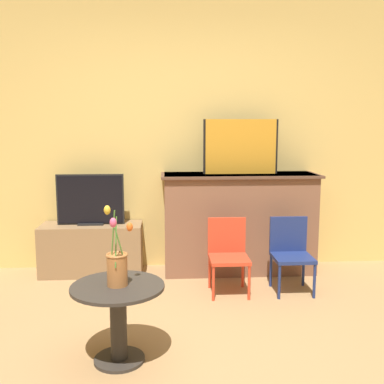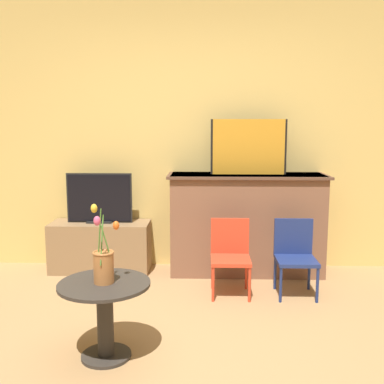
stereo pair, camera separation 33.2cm
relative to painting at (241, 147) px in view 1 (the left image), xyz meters
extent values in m
plane|color=#A87F51|center=(-0.53, -1.89, -1.23)|extent=(14.00, 14.00, 0.00)
cube|color=#E0BC66|center=(-0.53, 0.24, 0.12)|extent=(8.00, 0.06, 2.70)
cube|color=brown|center=(-0.01, -0.01, -0.74)|extent=(1.45, 0.44, 0.97)
cube|color=brown|center=(-0.01, -0.02, -0.27)|extent=(1.51, 0.48, 0.02)
cube|color=black|center=(0.00, 0.01, 0.00)|extent=(0.72, 0.02, 0.52)
cube|color=orange|center=(0.00, -0.01, 0.00)|extent=(0.68, 0.02, 0.52)
cube|color=olive|center=(-1.44, 0.00, -0.98)|extent=(0.96, 0.38, 0.48)
cube|color=black|center=(-1.44, 0.00, -0.73)|extent=(0.24, 0.12, 0.02)
cube|color=black|center=(-1.44, 0.01, -0.50)|extent=(0.64, 0.02, 0.48)
cube|color=black|center=(-1.44, 0.00, -0.50)|extent=(0.61, 0.02, 0.45)
cylinder|color=red|center=(-0.34, -0.76, -1.08)|extent=(0.02, 0.02, 0.29)
cylinder|color=red|center=(-0.04, -0.76, -1.08)|extent=(0.02, 0.02, 0.29)
cylinder|color=red|center=(-0.34, -0.47, -1.08)|extent=(0.02, 0.02, 0.29)
cylinder|color=red|center=(-0.04, -0.47, -1.08)|extent=(0.02, 0.02, 0.29)
cube|color=red|center=(-0.19, -0.62, -0.92)|extent=(0.33, 0.33, 0.03)
cube|color=red|center=(-0.19, -0.46, -0.75)|extent=(0.33, 0.02, 0.31)
cylinder|color=navy|center=(0.21, -0.76, -1.08)|extent=(0.02, 0.02, 0.29)
cylinder|color=navy|center=(0.51, -0.76, -1.08)|extent=(0.02, 0.02, 0.29)
cylinder|color=navy|center=(0.21, -0.47, -1.08)|extent=(0.02, 0.02, 0.29)
cylinder|color=navy|center=(0.51, -0.47, -1.08)|extent=(0.02, 0.02, 0.29)
cube|color=navy|center=(0.36, -0.61, -0.92)|extent=(0.33, 0.33, 0.03)
cube|color=navy|center=(0.36, -0.46, -0.75)|extent=(0.33, 0.02, 0.31)
cylinder|color=#332D28|center=(-1.02, -1.67, -1.22)|extent=(0.31, 0.31, 0.02)
cylinder|color=#332D28|center=(-1.02, -1.67, -0.99)|extent=(0.10, 0.10, 0.46)
cylinder|color=#332D28|center=(-1.02, -1.67, -0.75)|extent=(0.56, 0.56, 0.02)
cylinder|color=#AD6B38|center=(-1.02, -1.67, -0.65)|extent=(0.12, 0.12, 0.19)
torus|color=#AD6B38|center=(-1.02, -1.67, -0.55)|extent=(0.13, 0.13, 0.01)
cylinder|color=#477A2D|center=(-1.04, -1.67, -0.45)|extent=(0.04, 0.02, 0.33)
ellipsoid|color=gold|center=(-1.07, -1.66, -0.29)|extent=(0.04, 0.04, 0.05)
cylinder|color=#477A2D|center=(-1.02, -1.69, -0.47)|extent=(0.01, 0.10, 0.29)
ellipsoid|color=#E0517A|center=(-1.02, -1.79, -0.33)|extent=(0.04, 0.04, 0.06)
cylinder|color=#477A2D|center=(-1.00, -1.67, -0.50)|extent=(0.06, 0.02, 0.23)
ellipsoid|color=orange|center=(-0.94, -1.65, -0.39)|extent=(0.04, 0.04, 0.05)
camera|label=1|loc=(-0.74, -4.26, 0.21)|focal=42.00mm
camera|label=2|loc=(-0.40, -4.27, 0.21)|focal=42.00mm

